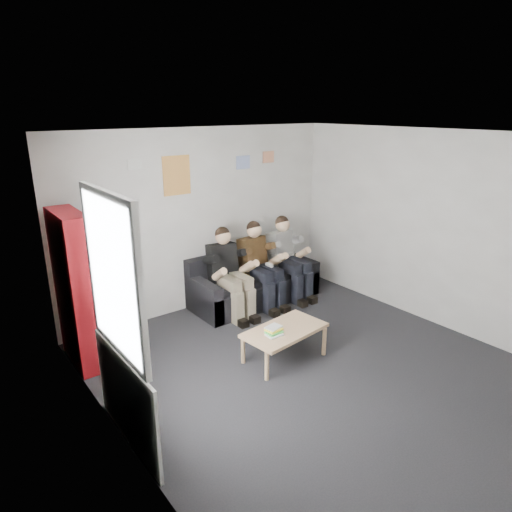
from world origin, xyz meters
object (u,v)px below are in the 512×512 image
(coffee_table, at_px, (285,332))
(person_right, at_px, (289,258))
(person_left, at_px, (230,273))
(bookshelf, at_px, (77,290))
(sofa, at_px, (253,284))
(person_middle, at_px, (261,266))

(coffee_table, distance_m, person_right, 2.01)
(person_left, bearing_deg, bookshelf, -170.23)
(person_left, height_order, person_right, person_right)
(bookshelf, xyz_separation_m, coffee_table, (1.96, -1.45, -0.58))
(bookshelf, distance_m, person_left, 2.19)
(sofa, xyz_separation_m, coffee_table, (-0.78, -1.66, 0.07))
(person_right, bearing_deg, person_middle, 173.22)
(coffee_table, relative_size, person_right, 0.78)
(bookshelf, bearing_deg, person_middle, 2.12)
(person_left, xyz_separation_m, person_right, (1.14, -0.00, 0.00))
(person_middle, bearing_deg, person_left, 173.41)
(sofa, height_order, person_right, person_right)
(coffee_table, height_order, person_left, person_left)
(person_middle, relative_size, person_right, 1.00)
(bookshelf, height_order, person_left, bookshelf)
(person_middle, distance_m, person_right, 0.57)
(sofa, distance_m, person_middle, 0.41)
(person_middle, bearing_deg, coffee_table, -124.51)
(bookshelf, bearing_deg, sofa, 6.19)
(bookshelf, relative_size, person_right, 1.42)
(person_left, relative_size, person_middle, 1.00)
(person_right, bearing_deg, bookshelf, 173.48)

